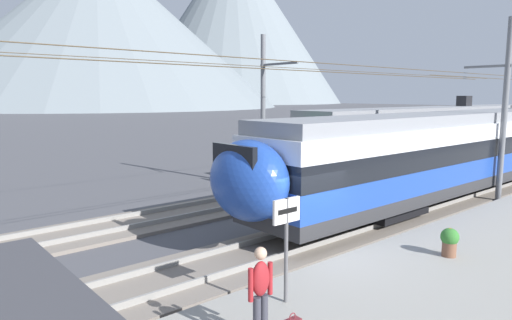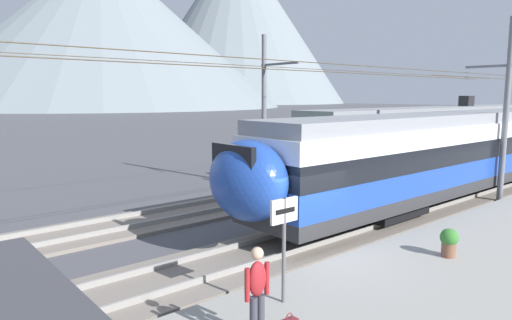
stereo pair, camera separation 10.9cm
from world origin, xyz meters
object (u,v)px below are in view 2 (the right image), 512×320
(train_near_platform, at_px, (488,144))
(passenger_walking, at_px, (257,289))
(catenary_mast_mid, at_px, (503,108))
(train_far_track, at_px, (433,133))
(potted_plant_platform_edge, at_px, (449,241))
(platform_sign, at_px, (284,227))
(catenary_mast_far_side, at_px, (266,108))

(train_near_platform, xyz_separation_m, passenger_walking, (-17.94, -3.87, -0.93))
(catenary_mast_mid, relative_size, passenger_walking, 23.60)
(train_near_platform, height_order, train_far_track, same)
(train_near_platform, distance_m, potted_plant_platform_edge, 12.14)
(catenary_mast_mid, xyz_separation_m, platform_sign, (-14.08, -1.53, -2.07))
(platform_sign, xyz_separation_m, potted_plant_platform_edge, (5.17, -0.87, -1.17))
(catenary_mast_far_side, bearing_deg, platform_sign, -129.73)
(catenary_mast_mid, height_order, potted_plant_platform_edge, catenary_mast_mid)
(platform_sign, bearing_deg, catenary_mast_far_side, 50.27)
(catenary_mast_mid, distance_m, catenary_mast_far_side, 10.41)
(catenary_mast_mid, relative_size, potted_plant_platform_edge, 52.27)
(train_near_platform, bearing_deg, train_far_track, 49.80)
(train_far_track, relative_size, platform_sign, 11.69)
(platform_sign, xyz_separation_m, passenger_walking, (-1.37, -0.79, -0.66))
(potted_plant_platform_edge, bearing_deg, train_far_track, 30.23)
(platform_sign, distance_m, potted_plant_platform_edge, 5.37)
(catenary_mast_far_side, bearing_deg, catenary_mast_mid, -58.62)
(train_near_platform, xyz_separation_m, catenary_mast_mid, (-2.48, -1.55, 1.81))
(catenary_mast_far_side, distance_m, passenger_walking, 15.28)
(catenary_mast_far_side, bearing_deg, potted_plant_platform_edge, -107.17)
(train_far_track, distance_m, catenary_mast_far_side, 12.66)
(catenary_mast_far_side, xyz_separation_m, passenger_walking, (-10.03, -11.21, -2.67))
(platform_sign, bearing_deg, catenary_mast_mid, 6.20)
(passenger_walking, height_order, potted_plant_platform_edge, passenger_walking)
(catenary_mast_mid, distance_m, platform_sign, 14.31)
(train_near_platform, bearing_deg, catenary_mast_mid, -148.05)
(catenary_mast_far_side, relative_size, passenger_walking, 23.60)
(train_near_platform, distance_m, platform_sign, 16.85)
(train_far_track, distance_m, passenger_walking, 24.22)
(potted_plant_platform_edge, bearing_deg, passenger_walking, 179.27)
(catenary_mast_mid, height_order, passenger_walking, catenary_mast_mid)
(train_far_track, bearing_deg, potted_plant_platform_edge, -149.77)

